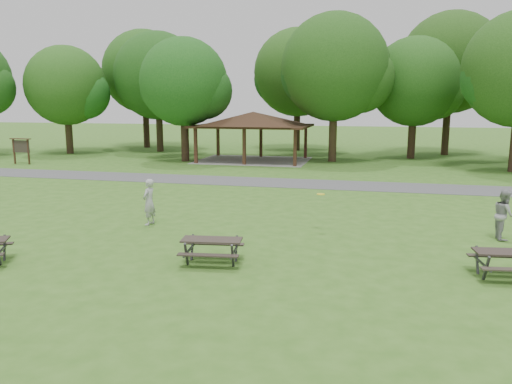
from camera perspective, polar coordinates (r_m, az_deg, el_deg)
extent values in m
plane|color=#38691E|center=(15.05, -7.32, -7.40)|extent=(160.00, 160.00, 0.00)
cube|color=#4B4C4E|center=(28.24, 2.74, 1.07)|extent=(120.00, 3.20, 0.02)
cube|color=#3A1F15|center=(37.13, -6.91, 5.25)|extent=(0.22, 0.22, 2.60)
cube|color=#3C2616|center=(42.22, -4.36, 5.91)|extent=(0.22, 0.22, 2.60)
cube|color=#341E13|center=(36.02, -1.35, 5.16)|extent=(0.22, 0.22, 2.60)
cube|color=#322012|center=(41.25, 0.57, 5.83)|extent=(0.22, 0.22, 2.60)
cube|color=#331D12|center=(35.26, 4.49, 5.02)|extent=(0.22, 0.22, 2.60)
cube|color=#3B1E15|center=(40.59, 5.69, 5.70)|extent=(0.22, 0.22, 2.60)
cube|color=#301D13|center=(38.54, -0.33, 7.56)|extent=(8.60, 6.60, 0.16)
pyramid|color=black|center=(38.51, -0.33, 8.43)|extent=(7.01, 7.01, 1.00)
cube|color=gray|center=(38.76, -0.33, 3.63)|extent=(8.40, 6.40, 0.03)
cube|color=#351D13|center=(40.76, -25.90, 4.17)|extent=(0.10, 0.10, 1.80)
cube|color=#311D11|center=(40.02, -24.57, 4.18)|extent=(0.10, 0.10, 1.80)
cube|color=#2C2620|center=(40.35, -25.29, 4.74)|extent=(1.40, 0.06, 0.90)
cube|color=#351C15|center=(40.31, -25.35, 5.52)|extent=(1.60, 0.30, 0.06)
cylinder|color=black|center=(46.95, -20.58, 6.17)|extent=(0.60, 0.60, 3.32)
sphere|color=#1F4D16|center=(46.88, -20.91, 11.31)|extent=(6.80, 6.80, 6.80)
sphere|color=#164F17|center=(46.28, -19.05, 10.60)|extent=(4.42, 4.42, 4.42)
sphere|color=#1F4914|center=(47.48, -22.39, 10.57)|extent=(4.08, 4.08, 4.08)
cylinder|color=black|center=(46.59, -10.95, 6.94)|extent=(0.60, 0.60, 3.85)
sphere|color=#164313|center=(46.56, -11.16, 12.90)|extent=(7.80, 7.80, 7.80)
sphere|color=#194012|center=(46.12, -8.94, 12.03)|extent=(5.07, 5.07, 5.07)
sphere|color=#143F12|center=(47.02, -13.01, 12.09)|extent=(4.68, 4.68, 4.68)
cylinder|color=black|center=(38.68, -8.12, 6.09)|extent=(0.60, 0.60, 3.50)
sphere|color=#154A15|center=(38.60, -8.28, 12.36)|extent=(6.60, 6.60, 6.60)
sphere|color=#134313|center=(38.35, -5.98, 11.43)|extent=(4.29, 4.29, 4.29)
sphere|color=#134112|center=(38.91, -10.22, 11.56)|extent=(3.96, 3.96, 3.96)
cylinder|color=#322316|center=(38.60, 8.77, 6.46)|extent=(0.60, 0.60, 4.02)
sphere|color=#1B4513|center=(38.59, 8.98, 13.90)|extent=(8.00, 8.00, 8.00)
sphere|color=#1A4413|center=(38.75, 11.70, 12.61)|extent=(5.20, 5.20, 5.20)
sphere|color=#123F12|center=(38.53, 6.49, 13.07)|extent=(4.80, 4.80, 4.80)
cylinder|color=black|center=(42.08, 17.37, 6.02)|extent=(0.60, 0.60, 3.43)
sphere|color=#1A4814|center=(42.01, 17.70, 11.92)|extent=(7.00, 7.00, 7.00)
sphere|color=#1E4D16|center=(42.43, 19.77, 10.84)|extent=(4.55, 4.55, 4.55)
sphere|color=#144112|center=(41.72, 15.72, 11.32)|extent=(4.20, 4.20, 4.20)
sphere|color=#144715|center=(35.98, 25.80, 11.64)|extent=(4.44, 4.44, 4.44)
cylinder|color=black|center=(51.01, -12.44, 7.46)|extent=(0.60, 0.60, 4.38)
sphere|color=#1B4915|center=(51.03, -12.67, 13.28)|extent=(8.00, 8.00, 8.00)
sphere|color=#1C4914|center=(50.51, -10.60, 12.48)|extent=(5.20, 5.20, 5.20)
sphere|color=#194D16|center=(51.54, -14.38, 12.51)|extent=(4.80, 4.80, 4.80)
cylinder|color=black|center=(47.00, 4.69, 7.29)|extent=(0.60, 0.60, 4.13)
sphere|color=#1D4814|center=(47.00, 4.79, 13.46)|extent=(8.00, 8.00, 8.00)
sphere|color=#1C4714|center=(47.02, 7.05, 12.45)|extent=(5.20, 5.20, 5.20)
sphere|color=#144012|center=(47.05, 2.76, 12.75)|extent=(4.80, 4.80, 4.80)
cylinder|color=#311E15|center=(45.82, 20.90, 6.83)|extent=(0.60, 0.60, 4.55)
sphere|color=#1C4112|center=(45.87, 21.34, 13.60)|extent=(8.40, 8.40, 8.40)
sphere|color=#1B4213|center=(46.39, 23.59, 12.36)|extent=(5.46, 5.46, 5.46)
sphere|color=#214E16|center=(45.45, 19.17, 12.97)|extent=(5.04, 5.04, 5.04)
cube|color=#38383A|center=(16.40, -26.80, -5.70)|extent=(0.21, 0.34, 0.74)
cube|color=#424144|center=(16.06, -27.09, -5.95)|extent=(0.68, 1.26, 0.05)
cube|color=#2E2721|center=(14.27, -5.09, -5.46)|extent=(1.77, 0.88, 0.05)
cube|color=#2C2420|center=(13.82, -5.52, -7.20)|extent=(1.72, 0.46, 0.04)
cube|color=#322A24|center=(14.87, -4.65, -5.91)|extent=(1.72, 0.46, 0.04)
cube|color=#39393B|center=(14.18, -7.95, -7.08)|extent=(0.10, 0.36, 0.74)
cube|color=#3F3F41|center=(14.83, -7.29, -6.27)|extent=(0.10, 0.36, 0.74)
cube|color=#3A3B3D|center=(14.50, -7.62, -6.56)|extent=(0.23, 1.38, 0.05)
cube|color=#39393B|center=(13.92, -2.69, -7.32)|extent=(0.10, 0.36, 0.74)
cube|color=#39393B|center=(14.59, -2.26, -6.47)|extent=(0.10, 0.36, 0.74)
cube|color=#3C3C3E|center=(14.25, -2.47, -6.78)|extent=(0.23, 1.38, 0.05)
cube|color=#2C231F|center=(14.64, 26.92, -6.15)|extent=(1.78, 0.89, 0.05)
cube|color=#2E2821|center=(15.22, 26.09, -6.58)|extent=(1.72, 0.46, 0.04)
cube|color=#38383A|center=(14.19, 24.82, -7.94)|extent=(0.10, 0.36, 0.74)
cube|color=#434245|center=(14.83, 23.94, -7.10)|extent=(0.10, 0.36, 0.74)
cube|color=#38383A|center=(14.50, 24.38, -7.41)|extent=(0.23, 1.38, 0.05)
cylinder|color=yellow|center=(17.61, 7.41, -0.25)|extent=(0.37, 0.37, 0.02)
imported|color=#AFAFB1|center=(18.98, -12.13, -1.12)|extent=(0.49, 0.68, 1.73)
imported|color=#969699|center=(18.56, 26.49, -2.34)|extent=(0.67, 0.84, 1.68)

